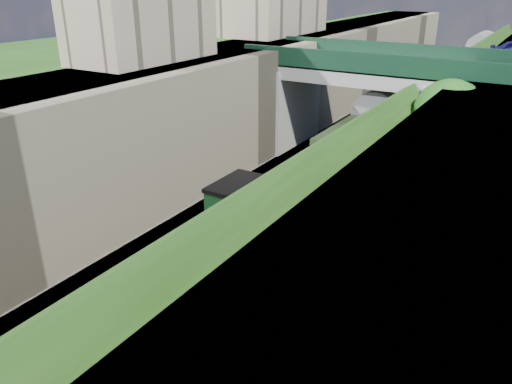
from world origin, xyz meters
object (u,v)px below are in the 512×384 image
Objects in this scene: road_bridge at (383,100)px; tender at (302,202)px; tree at (451,117)px; locomotive at (207,271)px.

road_bridge is 2.67× the size of tender.
tree reaches higher than locomotive.
locomotive is at bearing -107.84° from tree.
road_bridge reaches higher than tree.
tree is at bearing -42.49° from road_bridge.
tree is 9.19m from tender.
tree is at bearing 57.09° from tender.
tree is (4.97, -4.55, 0.57)m from road_bridge.
tree is 0.65× the size of locomotive.
road_bridge is 12.09m from tender.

